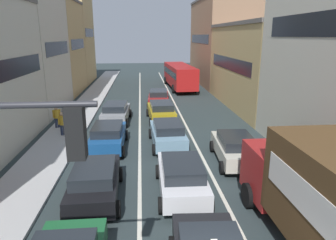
% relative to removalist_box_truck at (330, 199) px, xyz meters
% --- Properties ---
extents(sidewalk_left, '(2.60, 64.00, 0.14)m').
position_rel_removalist_box_truck_xyz_m(sidewalk_left, '(-10.40, 18.04, -1.90)').
color(sidewalk_left, '#B4B4B4').
rests_on(sidewalk_left, ground).
extents(lane_stripe_left, '(0.16, 60.00, 0.01)m').
position_rel_removalist_box_truck_xyz_m(lane_stripe_left, '(-5.40, 18.04, -1.97)').
color(lane_stripe_left, silver).
rests_on(lane_stripe_left, ground).
extents(lane_stripe_right, '(0.16, 60.00, 0.01)m').
position_rel_removalist_box_truck_xyz_m(lane_stripe_right, '(-2.00, 18.04, -1.97)').
color(lane_stripe_right, silver).
rests_on(lane_stripe_right, ground).
extents(building_row_left, '(7.20, 43.90, 12.64)m').
position_rel_removalist_box_truck_xyz_m(building_row_left, '(-15.70, 21.06, 3.32)').
color(building_row_left, '#9E7556').
rests_on(building_row_left, ground).
extents(building_row_right, '(7.20, 43.90, 12.82)m').
position_rel_removalist_box_truck_xyz_m(building_row_right, '(6.20, 19.27, 3.52)').
color(building_row_right, '#9E7556').
rests_on(building_row_right, ground).
extents(removalist_box_truck, '(2.73, 7.72, 3.58)m').
position_rel_removalist_box_truck_xyz_m(removalist_box_truck, '(0.00, 0.00, 0.00)').
color(removalist_box_truck, '#A51E1E').
rests_on(removalist_box_truck, ground).
extents(sedan_centre_lane_second, '(2.12, 4.33, 1.49)m').
position_rel_removalist_box_truck_xyz_m(sedan_centre_lane_second, '(-3.65, 4.20, -1.18)').
color(sedan_centre_lane_second, silver).
rests_on(sedan_centre_lane_second, ground).
extents(wagon_left_lane_second, '(2.16, 4.35, 1.49)m').
position_rel_removalist_box_truck_xyz_m(wagon_left_lane_second, '(-7.16, 4.07, -1.18)').
color(wagon_left_lane_second, black).
rests_on(wagon_left_lane_second, ground).
extents(hatchback_centre_lane_third, '(2.19, 4.36, 1.49)m').
position_rel_removalist_box_truck_xyz_m(hatchback_centre_lane_third, '(-3.72, 10.01, -1.18)').
color(hatchback_centre_lane_third, '#759EB7').
rests_on(hatchback_centre_lane_third, ground).
extents(sedan_left_lane_third, '(2.12, 4.33, 1.49)m').
position_rel_removalist_box_truck_xyz_m(sedan_left_lane_third, '(-7.21, 9.82, -1.18)').
color(sedan_left_lane_third, '#194C8C').
rests_on(sedan_left_lane_third, ground).
extents(coupe_centre_lane_fourth, '(2.24, 4.39, 1.49)m').
position_rel_removalist_box_truck_xyz_m(coupe_centre_lane_fourth, '(-3.74, 15.62, -1.18)').
color(coupe_centre_lane_fourth, '#B29319').
rests_on(coupe_centre_lane_fourth, ground).
extents(sedan_left_lane_fourth, '(2.25, 4.39, 1.49)m').
position_rel_removalist_box_truck_xyz_m(sedan_left_lane_fourth, '(-7.19, 15.54, -1.18)').
color(sedan_left_lane_fourth, gray).
rests_on(sedan_left_lane_fourth, ground).
extents(sedan_centre_lane_fifth, '(2.29, 4.41, 1.49)m').
position_rel_removalist_box_truck_xyz_m(sedan_centre_lane_fifth, '(-3.62, 21.07, -1.18)').
color(sedan_centre_lane_fifth, '#A51E1E').
rests_on(sedan_centre_lane_fifth, ground).
extents(sedan_right_lane_behind_truck, '(2.29, 4.41, 1.49)m').
position_rel_removalist_box_truck_xyz_m(sedan_right_lane_behind_truck, '(-0.46, 7.24, -1.18)').
color(sedan_right_lane_behind_truck, beige).
rests_on(sedan_right_lane_behind_truck, ground).
extents(bus_mid_queue_primary, '(3.19, 10.61, 2.90)m').
position_rel_removalist_box_truck_xyz_m(bus_mid_queue_primary, '(-0.45, 30.55, -0.21)').
color(bus_mid_queue_primary, '#B21919').
rests_on(bus_mid_queue_primary, ground).
extents(pedestrian_near_kerb, '(0.49, 0.34, 1.66)m').
position_rel_removalist_box_truck_xyz_m(pedestrian_near_kerb, '(-10.37, 12.30, -1.03)').
color(pedestrian_near_kerb, '#262D47').
rests_on(pedestrian_near_kerb, ground).
extents(pedestrian_mid_sidewalk, '(0.49, 0.34, 1.66)m').
position_rel_removalist_box_truck_xyz_m(pedestrian_mid_sidewalk, '(-11.17, 14.04, -1.03)').
color(pedestrian_mid_sidewalk, '#262D47').
rests_on(pedestrian_mid_sidewalk, ground).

